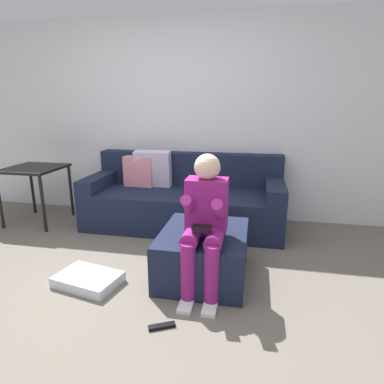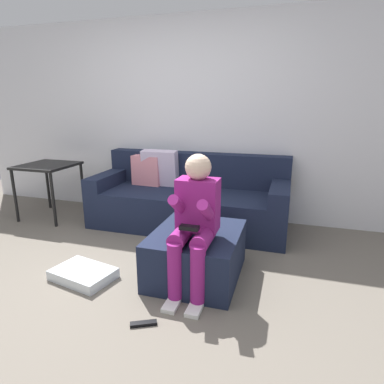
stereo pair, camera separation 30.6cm
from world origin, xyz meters
name	(u,v)px [view 1 (the left image)]	position (x,y,z in m)	size (l,w,h in m)	color
ground_plane	(107,302)	(0.00, 0.00, 0.00)	(7.92, 7.92, 0.00)	#6B6359
wall_back	(175,120)	(0.00, 2.10, 1.21)	(6.09, 0.10, 2.42)	silver
couch_sectional	(183,199)	(0.20, 1.67, 0.31)	(2.26, 0.89, 0.87)	#192138
ottoman	(204,254)	(0.63, 0.52, 0.20)	(0.70, 0.82, 0.40)	#192138
person_seated	(205,219)	(0.67, 0.33, 0.58)	(0.31, 0.57, 1.06)	#8C1E72
storage_bin	(88,280)	(-0.26, 0.19, 0.04)	(0.50, 0.34, 0.08)	silver
side_table	(34,175)	(-1.56, 1.41, 0.59)	(0.62, 0.63, 0.68)	black
remote_near_ottoman	(162,326)	(0.48, -0.20, 0.01)	(0.18, 0.04, 0.02)	black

